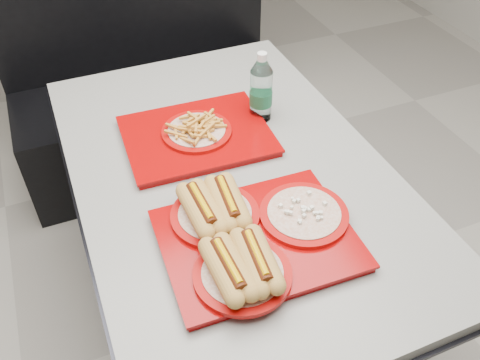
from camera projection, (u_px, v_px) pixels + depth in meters
name	position (u px, v px, depth m)	size (l,w,h in m)	color
ground	(233.00, 310.00, 2.02)	(6.00, 6.00, 0.00)	#9E988D
diner_table	(231.00, 207.00, 1.63)	(0.92, 1.42, 0.75)	black
booth_bench	(149.00, 87.00, 2.50)	(1.30, 0.57, 1.35)	black
tray_near	(250.00, 235.00, 1.27)	(0.51, 0.44, 0.11)	#8D0304
tray_far	(197.00, 133.00, 1.60)	(0.47, 0.37, 0.09)	#8D0304
water_bottle	(261.00, 91.00, 1.64)	(0.08, 0.08, 0.24)	silver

